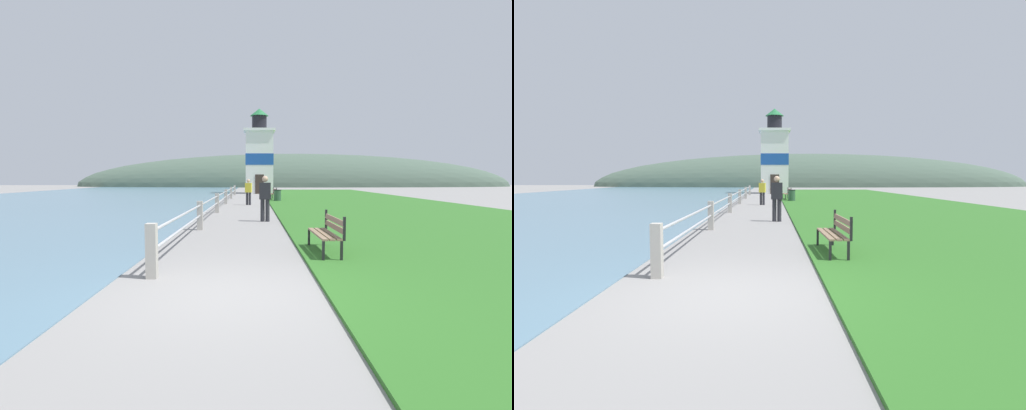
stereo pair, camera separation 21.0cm
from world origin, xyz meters
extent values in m
plane|color=gray|center=(0.00, 0.00, 0.00)|extent=(160.00, 160.00, 0.00)
cube|color=#2D6623|center=(7.45, 19.01, 0.03)|extent=(12.00, 57.03, 0.06)
cube|color=slate|center=(-13.95, 19.01, 0.01)|extent=(24.00, 91.25, 0.01)
cube|color=#A8A399|center=(-1.35, 1.00, 0.47)|extent=(0.18, 0.18, 0.95)
cube|color=#A8A399|center=(-1.35, 7.26, 0.47)|extent=(0.18, 0.18, 0.95)
cube|color=#A8A399|center=(-1.35, 13.53, 0.47)|extent=(0.18, 0.18, 0.95)
cube|color=#A8A399|center=(-1.35, 19.79, 0.47)|extent=(0.18, 0.18, 0.95)
cube|color=#A8A399|center=(-1.35, 26.05, 0.47)|extent=(0.18, 0.18, 0.95)
cube|color=#A8A399|center=(-1.35, 32.32, 0.47)|extent=(0.18, 0.18, 0.95)
cylinder|color=#B2B2B7|center=(-1.35, 16.66, 0.81)|extent=(0.06, 31.32, 0.06)
cylinder|color=#B2B2B7|center=(-1.35, 16.66, 0.47)|extent=(0.06, 31.32, 0.06)
cube|color=#846B51|center=(1.82, 3.06, 0.47)|extent=(0.16, 1.83, 0.04)
cube|color=#846B51|center=(1.97, 3.07, 0.47)|extent=(0.16, 1.83, 0.04)
cube|color=#846B51|center=(2.12, 3.07, 0.47)|extent=(0.16, 1.83, 0.04)
cube|color=#846B51|center=(2.20, 3.07, 0.79)|extent=(0.10, 1.83, 0.11)
cube|color=#846B51|center=(2.20, 3.07, 0.63)|extent=(0.10, 1.83, 0.11)
cube|color=black|center=(1.80, 2.17, 0.23)|extent=(0.05, 0.05, 0.45)
cube|color=black|center=(1.76, 3.95, 0.23)|extent=(0.05, 0.05, 0.45)
cube|color=black|center=(2.17, 2.18, 0.23)|extent=(0.05, 0.05, 0.45)
cube|color=black|center=(2.13, 3.96, 0.23)|extent=(0.05, 0.05, 0.45)
cube|color=black|center=(2.22, 2.18, 0.70)|extent=(0.05, 0.05, 0.49)
cube|color=black|center=(2.18, 3.96, 0.70)|extent=(0.05, 0.05, 0.49)
cube|color=#846B51|center=(1.69, 24.50, 0.47)|extent=(0.27, 1.84, 0.04)
cube|color=#846B51|center=(1.83, 24.51, 0.47)|extent=(0.27, 1.84, 0.04)
cube|color=#846B51|center=(1.98, 24.52, 0.47)|extent=(0.27, 1.84, 0.04)
cube|color=#846B51|center=(2.07, 24.53, 0.79)|extent=(0.22, 1.84, 0.11)
cube|color=#846B51|center=(2.07, 24.53, 0.63)|extent=(0.22, 1.84, 0.11)
cube|color=black|center=(1.73, 23.60, 0.23)|extent=(0.05, 0.05, 0.45)
cube|color=black|center=(1.57, 25.39, 0.23)|extent=(0.05, 0.05, 0.45)
cube|color=black|center=(2.10, 23.64, 0.23)|extent=(0.05, 0.05, 0.45)
cube|color=black|center=(1.94, 25.42, 0.23)|extent=(0.05, 0.05, 0.45)
cube|color=black|center=(2.14, 23.64, 0.70)|extent=(0.05, 0.05, 0.49)
cube|color=black|center=(1.99, 25.42, 0.70)|extent=(0.05, 0.05, 0.49)
cube|color=white|center=(1.07, 36.77, 3.25)|extent=(2.84, 2.84, 6.49)
cube|color=#194799|center=(1.07, 36.77, 3.57)|extent=(2.88, 2.88, 1.17)
cube|color=white|center=(1.07, 36.77, 6.62)|extent=(3.27, 3.27, 0.25)
cylinder|color=black|center=(1.07, 36.77, 7.45)|extent=(1.56, 1.56, 1.41)
cone|color=#23703D|center=(1.07, 36.77, 8.55)|extent=(1.96, 1.96, 0.78)
cube|color=#332823|center=(1.07, 35.33, 1.00)|extent=(0.90, 0.06, 2.00)
cylinder|color=#28282D|center=(0.76, 9.76, 0.43)|extent=(0.16, 0.16, 0.87)
cylinder|color=#28282D|center=(0.96, 9.74, 0.43)|extent=(0.16, 0.16, 0.87)
cube|color=#232328|center=(0.86, 9.75, 1.19)|extent=(0.45, 0.27, 0.65)
sphere|color=tan|center=(0.86, 9.75, 1.66)|extent=(0.24, 0.24, 0.24)
cylinder|color=#28282D|center=(0.02, 19.02, 0.39)|extent=(0.15, 0.15, 0.78)
cylinder|color=#28282D|center=(0.19, 18.98, 0.39)|extent=(0.15, 0.15, 0.78)
cube|color=yellow|center=(0.11, 19.00, 1.08)|extent=(0.43, 0.31, 0.59)
sphere|color=tan|center=(0.11, 19.00, 1.50)|extent=(0.21, 0.21, 0.21)
cylinder|color=#2D5138|center=(2.13, 22.45, 0.40)|extent=(0.50, 0.50, 0.80)
cylinder|color=black|center=(2.13, 22.45, 0.82)|extent=(0.54, 0.54, 0.04)
ellipsoid|color=#475B4C|center=(8.00, 68.02, 0.00)|extent=(80.00, 16.00, 12.00)
camera|label=1|loc=(0.38, -5.77, 1.74)|focal=28.00mm
camera|label=2|loc=(0.59, -5.77, 1.74)|focal=28.00mm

